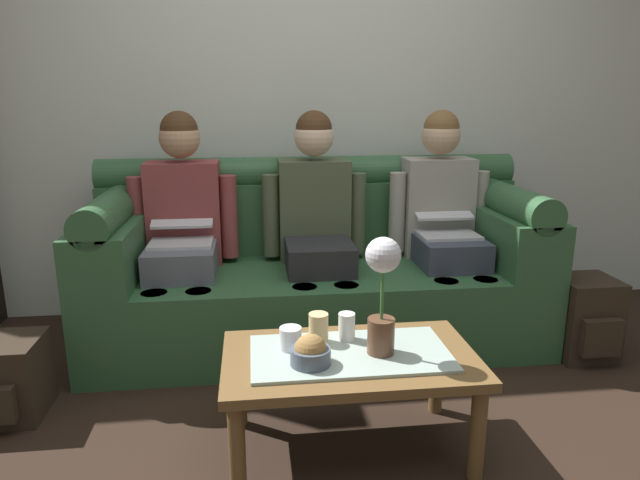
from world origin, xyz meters
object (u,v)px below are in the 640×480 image
coffee_table (350,367)px  cup_far_center (291,338)px  cup_near_right (318,328)px  backpack_right (584,318)px  person_right (443,216)px  flower_vase (382,288)px  person_left (183,223)px  couch (316,271)px  snack_bowl (310,353)px  person_middle (316,219)px  cup_near_left (347,326)px

coffee_table → cup_far_center: cup_far_center is taller
coffee_table → cup_near_right: cup_near_right is taller
backpack_right → coffee_table: bearing=-154.4°
cup_far_center → backpack_right: bearing=20.7°
person_right → flower_vase: (-0.59, -1.08, -0.01)m
person_left → person_right: bearing=-0.0°
cup_far_center → couch: bearing=78.2°
cup_far_center → person_left: bearing=115.7°
coffee_table → flower_vase: bearing=-10.6°
snack_bowl → backpack_right: (1.47, 0.71, -0.24)m
couch → cup_far_center: (-0.21, -1.01, 0.07)m
person_right → snack_bowl: (-0.85, -1.13, -0.22)m
person_right → couch: bearing=179.7°
flower_vase → backpack_right: flower_vase is taller
flower_vase → snack_bowl: bearing=-167.8°
person_right → cup_far_center: person_right is taller
person_left → coffee_table: bearing=-56.7°
couch → person_middle: person_middle is taller
person_right → snack_bowl: person_right is taller
cup_near_left → cup_near_right: size_ratio=0.93×
person_left → backpack_right: size_ratio=2.96×
person_middle → snack_bowl: (-0.15, -1.13, -0.22)m
snack_bowl → person_right: bearing=53.2°
cup_near_left → cup_far_center: cup_near_left is taller
person_left → cup_far_center: 1.14m
person_right → cup_near_right: 1.26m
person_left → person_middle: bearing=0.1°
person_right → flower_vase: bearing=-118.6°
coffee_table → cup_near_left: (0.01, 0.11, 0.11)m
couch → person_left: (-0.69, -0.00, 0.29)m
cup_far_center → flower_vase: bearing=-12.6°
cup_far_center → coffee_table: bearing=-13.7°
couch → flower_vase: couch is taller
person_right → backpack_right: bearing=-34.4°
cup_near_left → backpack_right: 1.43m
coffee_table → couch: bearing=90.0°
person_middle → person_right: bearing=-0.1°
person_right → flower_vase: size_ratio=2.85×
person_left → coffee_table: size_ratio=1.33×
cup_near_right → backpack_right: (1.42, 0.53, -0.25)m
flower_vase → person_right: bearing=61.4°
cup_near_right → cup_near_left: bearing=5.1°
coffee_table → backpack_right: backpack_right is taller
person_middle → person_right: same height
couch → person_middle: size_ratio=1.91×
person_right → cup_near_right: (-0.80, -0.96, -0.20)m
snack_bowl → person_middle: bearing=82.4°
flower_vase → cup_near_left: size_ratio=4.11×
couch → person_left: size_ratio=1.91×
flower_vase → cup_near_right: 0.31m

